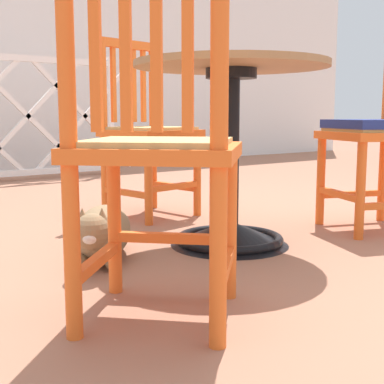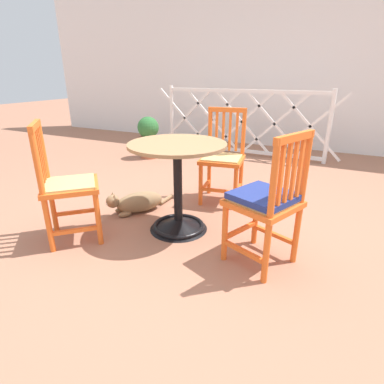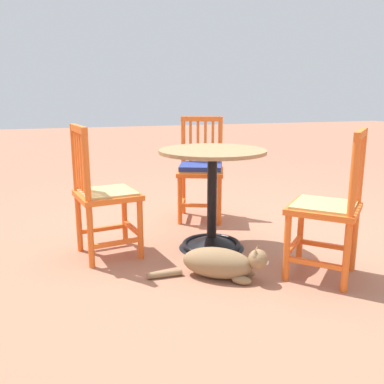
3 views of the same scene
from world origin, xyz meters
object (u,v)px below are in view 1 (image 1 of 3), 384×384
Objects in this scene: cafe_table at (230,175)px; orange_chair_tucked_in at (147,133)px; tabby_cat at (101,234)px; orange_chair_near_fence at (379,132)px; orange_chair_facing_out at (156,152)px.

cafe_table is 0.78m from orange_chair_tucked_in.
tabby_cat is (-0.61, -0.64, -0.34)m from orange_chair_tucked_in.
orange_chair_facing_out is (-1.42, -0.32, -0.01)m from orange_chair_near_fence.
orange_chair_tucked_in is (0.09, 0.76, 0.15)m from cafe_table.
cafe_table is 0.78m from orange_chair_near_fence.
orange_chair_tucked_in is 1.47m from orange_chair_facing_out.
orange_chair_tucked_in is at bearing 46.27° from tabby_cat.
orange_chair_tucked_in is (-0.65, 0.93, -0.01)m from orange_chair_near_fence.
orange_chair_near_fence is 1.00× the size of orange_chair_tucked_in.
orange_chair_facing_out is at bearing -144.10° from cafe_table.
tabby_cat is (-1.26, 0.30, -0.35)m from orange_chair_near_fence.
cafe_table is at bearing -97.06° from orange_chair_tucked_in.
cafe_table is 0.83× the size of orange_chair_near_fence.
orange_chair_tucked_in is 0.95m from tabby_cat.
orange_chair_facing_out is at bearing -121.76° from orange_chair_tucked_in.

